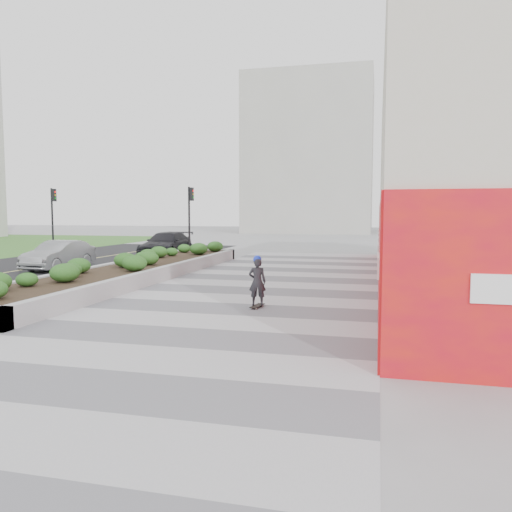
# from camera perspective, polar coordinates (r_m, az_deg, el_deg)

# --- Properties ---
(ground) EXTENTS (160.00, 160.00, 0.00)m
(ground) POSITION_cam_1_polar(r_m,az_deg,el_deg) (12.09, -5.56, -7.66)
(ground) COLOR gray
(ground) RESTS_ON ground
(walkway) EXTENTS (8.00, 36.00, 0.01)m
(walkway) POSITION_cam_1_polar(r_m,az_deg,el_deg) (14.89, -1.72, -5.21)
(walkway) COLOR #A8A8AD
(walkway) RESTS_ON ground
(building) EXTENTS (6.04, 24.08, 8.00)m
(building) POSITION_cam_1_polar(r_m,az_deg,el_deg) (20.37, 22.63, 8.37)
(building) COLOR beige
(building) RESTS_ON ground
(planter) EXTENTS (3.00, 18.00, 0.90)m
(planter) POSITION_cam_1_polar(r_m,az_deg,el_deg) (20.55, -13.61, -1.36)
(planter) COLOR #9E9EA0
(planter) RESTS_ON ground
(traffic_signal_near) EXTENTS (0.33, 0.28, 4.20)m
(traffic_signal_near) POSITION_cam_1_polar(r_m,az_deg,el_deg) (30.72, -7.53, 5.17)
(traffic_signal_near) COLOR black
(traffic_signal_near) RESTS_ON ground
(traffic_signal_far) EXTENTS (0.33, 0.28, 4.20)m
(traffic_signal_far) POSITION_cam_1_polar(r_m,az_deg,el_deg) (34.72, -22.18, 4.82)
(traffic_signal_far) COLOR black
(traffic_signal_far) RESTS_ON ground
(distant_bldg_north_l) EXTENTS (16.00, 12.00, 20.00)m
(distant_bldg_north_l) POSITION_cam_1_polar(r_m,az_deg,el_deg) (67.13, 6.19, 11.26)
(distant_bldg_north_l) COLOR #ADAAA3
(distant_bldg_north_l) RESTS_ON ground
(distant_bldg_north_r) EXTENTS (14.00, 10.00, 24.00)m
(distant_bldg_north_r) POSITION_cam_1_polar(r_m,az_deg,el_deg) (72.59, 22.98, 12.02)
(distant_bldg_north_r) COLOR #ADAAA3
(distant_bldg_north_r) RESTS_ON ground
(manhole_cover) EXTENTS (0.44, 0.44, 0.01)m
(manhole_cover) POSITION_cam_1_polar(r_m,az_deg,el_deg) (14.77, 0.15, -5.30)
(manhole_cover) COLOR #595654
(manhole_cover) RESTS_ON ground
(skateboarder) EXTENTS (0.53, 0.74, 1.47)m
(skateboarder) POSITION_cam_1_polar(r_m,az_deg,el_deg) (13.79, 0.15, -2.91)
(skateboarder) COLOR beige
(skateboarder) RESTS_ON ground
(car_silver) EXTENTS (1.44, 4.06, 1.33)m
(car_silver) POSITION_cam_1_polar(r_m,az_deg,el_deg) (25.00, -21.58, 0.11)
(car_silver) COLOR #919498
(car_silver) RESTS_ON ground
(car_dark) EXTENTS (2.18, 5.06, 1.45)m
(car_dark) POSITION_cam_1_polar(r_m,az_deg,el_deg) (30.56, -10.23, 1.32)
(car_dark) COLOR black
(car_dark) RESTS_ON ground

